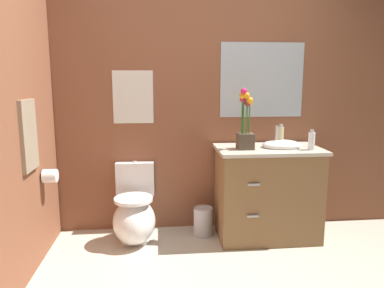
{
  "coord_description": "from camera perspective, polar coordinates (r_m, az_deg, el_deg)",
  "views": [
    {
      "loc": [
        -0.43,
        -1.99,
        1.46
      ],
      "look_at": [
        -0.14,
        1.11,
        0.9
      ],
      "focal_mm": 34.08,
      "sensor_mm": 36.0,
      "label": 1
    }
  ],
  "objects": [
    {
      "name": "vanity_cabinet",
      "position": [
        3.46,
        11.71,
        -7.3
      ],
      "size": [
        0.94,
        0.56,
        1.03
      ],
      "color": "brown",
      "rests_on": "ground_plane"
    },
    {
      "name": "toilet",
      "position": [
        3.41,
        -9.0,
        -10.91
      ],
      "size": [
        0.38,
        0.59,
        0.69
      ],
      "color": "white",
      "rests_on": "ground_plane"
    },
    {
      "name": "soap_bottle",
      "position": [
        3.34,
        18.2,
        0.5
      ],
      "size": [
        0.06,
        0.06,
        0.18
      ],
      "color": "white",
      "rests_on": "vanity_cabinet"
    },
    {
      "name": "hanging_towel",
      "position": [
        2.91,
        -24.19,
        1.24
      ],
      "size": [
        0.03,
        0.28,
        0.52
      ],
      "primitive_type": "cube",
      "color": "gray"
    },
    {
      "name": "wall_left",
      "position": [
        2.63,
        -27.4,
        4.38
      ],
      "size": [
        0.05,
        4.09,
        2.5
      ],
      "primitive_type": "cube",
      "color": "brown",
      "rests_on": "ground_plane"
    },
    {
      "name": "wall_back",
      "position": [
        3.54,
        4.97,
        6.69
      ],
      "size": [
        4.32,
        0.05,
        2.5
      ],
      "primitive_type": "cube",
      "color": "brown",
      "rests_on": "ground_plane"
    },
    {
      "name": "toilet_paper_roll",
      "position": [
        3.21,
        -21.32,
        -4.67
      ],
      "size": [
        0.11,
        0.11,
        0.11
      ],
      "primitive_type": "cylinder",
      "rotation": [
        0.0,
        1.57,
        0.0
      ],
      "color": "white"
    },
    {
      "name": "wall_poster",
      "position": [
        3.46,
        -9.2,
        7.26
      ],
      "size": [
        0.37,
        0.01,
        0.49
      ],
      "primitive_type": "cube",
      "color": "silver"
    },
    {
      "name": "lotion_bottle",
      "position": [
        3.39,
        13.69,
        1.13
      ],
      "size": [
        0.05,
        0.05,
        0.21
      ],
      "color": "beige",
      "rests_on": "vanity_cabinet"
    },
    {
      "name": "wall_mirror",
      "position": [
        3.58,
        10.88,
        9.79
      ],
      "size": [
        0.8,
        0.01,
        0.7
      ],
      "primitive_type": "cube",
      "color": "#B2BCC6"
    },
    {
      "name": "trash_bin",
      "position": [
        3.52,
        1.76,
        -11.99
      ],
      "size": [
        0.18,
        0.18,
        0.27
      ],
      "color": "#B7B7BC",
      "rests_on": "ground_plane"
    },
    {
      "name": "flower_vase",
      "position": [
        3.23,
        8.36,
        2.73
      ],
      "size": [
        0.14,
        0.14,
        0.54
      ],
      "color": "#4C3D2D",
      "rests_on": "vanity_cabinet"
    }
  ]
}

